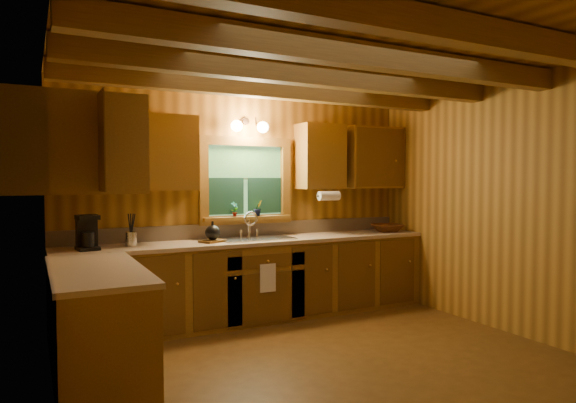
# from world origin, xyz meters

# --- Properties ---
(room) EXTENTS (4.20, 4.20, 4.20)m
(room) POSITION_xyz_m (0.00, 0.00, 1.30)
(room) COLOR #563814
(room) RESTS_ON ground
(ceiling_beams) EXTENTS (4.20, 2.54, 0.18)m
(ceiling_beams) POSITION_xyz_m (0.00, 0.00, 2.49)
(ceiling_beams) COLOR brown
(ceiling_beams) RESTS_ON room
(base_cabinets) EXTENTS (4.20, 2.22, 0.86)m
(base_cabinets) POSITION_xyz_m (-0.49, 1.28, 0.43)
(base_cabinets) COLOR brown
(base_cabinets) RESTS_ON ground
(countertop) EXTENTS (4.20, 2.24, 0.04)m
(countertop) POSITION_xyz_m (-0.48, 1.29, 0.88)
(countertop) COLOR tan
(countertop) RESTS_ON base_cabinets
(backsplash) EXTENTS (4.20, 0.02, 0.16)m
(backsplash) POSITION_xyz_m (0.00, 1.89, 0.98)
(backsplash) COLOR tan
(backsplash) RESTS_ON room
(dishwasher_panel) EXTENTS (0.02, 0.60, 0.80)m
(dishwasher_panel) POSITION_xyz_m (-1.47, 0.68, 0.43)
(dishwasher_panel) COLOR white
(dishwasher_panel) RESTS_ON base_cabinets
(upper_cabinets) EXTENTS (4.19, 1.77, 0.78)m
(upper_cabinets) POSITION_xyz_m (-0.56, 1.42, 1.84)
(upper_cabinets) COLOR brown
(upper_cabinets) RESTS_ON room
(window) EXTENTS (1.12, 0.08, 1.00)m
(window) POSITION_xyz_m (0.00, 1.87, 1.53)
(window) COLOR brown
(window) RESTS_ON room
(window_sill) EXTENTS (1.06, 0.14, 0.04)m
(window_sill) POSITION_xyz_m (0.00, 1.82, 1.12)
(window_sill) COLOR brown
(window_sill) RESTS_ON room
(wall_sconce) EXTENTS (0.45, 0.21, 0.17)m
(wall_sconce) POSITION_xyz_m (0.00, 1.75, 2.16)
(wall_sconce) COLOR black
(wall_sconce) RESTS_ON room
(paper_towel_roll) EXTENTS (0.27, 0.11, 0.11)m
(paper_towel_roll) POSITION_xyz_m (0.92, 1.53, 1.37)
(paper_towel_roll) COLOR white
(paper_towel_roll) RESTS_ON upper_cabinets
(dish_towel) EXTENTS (0.18, 0.01, 0.30)m
(dish_towel) POSITION_xyz_m (0.00, 1.26, 0.52)
(dish_towel) COLOR white
(dish_towel) RESTS_ON base_cabinets
(sink) EXTENTS (0.82, 0.48, 0.43)m
(sink) POSITION_xyz_m (0.00, 1.60, 0.86)
(sink) COLOR silver
(sink) RESTS_ON countertop
(coffee_maker) EXTENTS (0.19, 0.24, 0.33)m
(coffee_maker) POSITION_xyz_m (-1.75, 1.55, 1.06)
(coffee_maker) COLOR black
(coffee_maker) RESTS_ON countertop
(utensil_crock) EXTENTS (0.11, 0.11, 0.33)m
(utensil_crock) POSITION_xyz_m (-1.34, 1.61, 0.98)
(utensil_crock) COLOR silver
(utensil_crock) RESTS_ON countertop
(cutting_board) EXTENTS (0.31, 0.27, 0.02)m
(cutting_board) POSITION_xyz_m (-0.51, 1.55, 0.91)
(cutting_board) COLOR #5B3B13
(cutting_board) RESTS_ON countertop
(teakettle) EXTENTS (0.16, 0.16, 0.20)m
(teakettle) POSITION_xyz_m (-0.51, 1.55, 1.00)
(teakettle) COLOR black
(teakettle) RESTS_ON cutting_board
(wicker_basket) EXTENTS (0.48, 0.48, 0.10)m
(wicker_basket) POSITION_xyz_m (1.80, 1.54, 0.95)
(wicker_basket) COLOR #48230C
(wicker_basket) RESTS_ON countertop
(potted_plant_left) EXTENTS (0.11, 0.09, 0.17)m
(potted_plant_left) POSITION_xyz_m (-0.16, 1.81, 1.23)
(potted_plant_left) COLOR #5B3B13
(potted_plant_left) RESTS_ON window_sill
(potted_plant_right) EXTENTS (0.12, 0.11, 0.19)m
(potted_plant_right) POSITION_xyz_m (0.12, 1.79, 1.23)
(potted_plant_right) COLOR #5B3B13
(potted_plant_right) RESTS_ON window_sill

